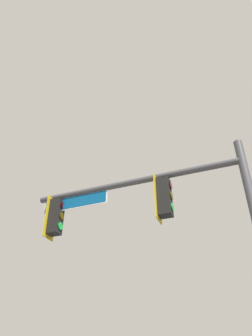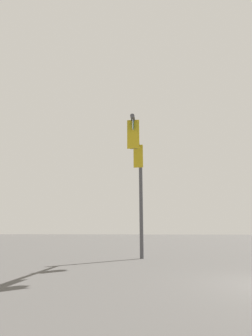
# 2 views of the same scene
# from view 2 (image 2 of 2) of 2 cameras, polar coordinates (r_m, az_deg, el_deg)

# --- Properties ---
(signal_pole_near) EXTENTS (6.14, 1.11, 6.86)m
(signal_pole_near) POSITION_cam_2_polar(r_m,az_deg,el_deg) (14.37, 2.73, 0.03)
(signal_pole_near) COLOR #47474C
(signal_pole_near) RESTS_ON ground_plane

